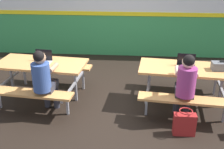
{
  "coord_description": "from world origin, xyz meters",
  "views": [
    {
      "loc": [
        0.35,
        -4.67,
        2.64
      ],
      "look_at": [
        0.0,
        0.04,
        0.55
      ],
      "focal_mm": 44.76,
      "sensor_mm": 36.0,
      "label": 1
    }
  ],
  "objects_px": {
    "picnic_table_left": "(42,71)",
    "student_nearer": "(43,78)",
    "laptop_silver": "(43,60)",
    "laptop_dark": "(186,64)",
    "toolbox_grey": "(224,66)",
    "picnic_table_right": "(185,76)",
    "tote_bag_bright": "(184,124)",
    "student_further": "(186,82)"
  },
  "relations": [
    {
      "from": "student_nearer",
      "to": "laptop_dark",
      "type": "relative_size",
      "value": 3.54
    },
    {
      "from": "picnic_table_left",
      "to": "toolbox_grey",
      "type": "xyz_separation_m",
      "value": [
        3.28,
        -0.11,
        0.24
      ]
    },
    {
      "from": "student_further",
      "to": "laptop_silver",
      "type": "xyz_separation_m",
      "value": [
        -2.54,
        0.63,
        0.08
      ]
    },
    {
      "from": "student_further",
      "to": "toolbox_grey",
      "type": "distance_m",
      "value": 0.87
    },
    {
      "from": "tote_bag_bright",
      "to": "student_nearer",
      "type": "bearing_deg",
      "value": 169.46
    },
    {
      "from": "picnic_table_left",
      "to": "picnic_table_right",
      "type": "xyz_separation_m",
      "value": [
        2.66,
        -0.04,
        0.0
      ]
    },
    {
      "from": "student_further",
      "to": "laptop_dark",
      "type": "bearing_deg",
      "value": 80.76
    },
    {
      "from": "student_further",
      "to": "picnic_table_right",
      "type": "bearing_deg",
      "value": 80.32
    },
    {
      "from": "picnic_table_right",
      "to": "student_nearer",
      "type": "relative_size",
      "value": 1.43
    },
    {
      "from": "picnic_table_left",
      "to": "laptop_dark",
      "type": "bearing_deg",
      "value": -0.12
    },
    {
      "from": "laptop_dark",
      "to": "toolbox_grey",
      "type": "relative_size",
      "value": 0.85
    },
    {
      "from": "laptop_silver",
      "to": "student_nearer",
      "type": "bearing_deg",
      "value": -72.85
    },
    {
      "from": "laptop_silver",
      "to": "laptop_dark",
      "type": "height_order",
      "value": "same"
    },
    {
      "from": "student_further",
      "to": "student_nearer",
      "type": "bearing_deg",
      "value": 179.75
    },
    {
      "from": "picnic_table_left",
      "to": "tote_bag_bright",
      "type": "height_order",
      "value": "picnic_table_left"
    },
    {
      "from": "picnic_table_right",
      "to": "laptop_silver",
      "type": "height_order",
      "value": "laptop_silver"
    },
    {
      "from": "toolbox_grey",
      "to": "tote_bag_bright",
      "type": "xyz_separation_m",
      "value": [
        -0.75,
        -0.9,
        -0.62
      ]
    },
    {
      "from": "laptop_silver",
      "to": "toolbox_grey",
      "type": "bearing_deg",
      "value": -2.52
    },
    {
      "from": "picnic_table_right",
      "to": "tote_bag_bright",
      "type": "xyz_separation_m",
      "value": [
        -0.13,
        -0.97,
        -0.38
      ]
    },
    {
      "from": "picnic_table_right",
      "to": "student_nearer",
      "type": "height_order",
      "value": "student_nearer"
    },
    {
      "from": "student_further",
      "to": "toolbox_grey",
      "type": "xyz_separation_m",
      "value": [
        0.72,
        0.48,
        0.1
      ]
    },
    {
      "from": "laptop_dark",
      "to": "student_nearer",
      "type": "bearing_deg",
      "value": -166.7
    },
    {
      "from": "toolbox_grey",
      "to": "student_further",
      "type": "bearing_deg",
      "value": -145.96
    },
    {
      "from": "picnic_table_left",
      "to": "laptop_dark",
      "type": "height_order",
      "value": "laptop_dark"
    },
    {
      "from": "picnic_table_left",
      "to": "laptop_silver",
      "type": "distance_m",
      "value": 0.22
    },
    {
      "from": "picnic_table_left",
      "to": "student_further",
      "type": "xyz_separation_m",
      "value": [
        2.56,
        -0.59,
        0.13
      ]
    },
    {
      "from": "laptop_dark",
      "to": "laptop_silver",
      "type": "bearing_deg",
      "value": 179.12
    },
    {
      "from": "student_nearer",
      "to": "tote_bag_bright",
      "type": "relative_size",
      "value": 2.81
    },
    {
      "from": "picnic_table_right",
      "to": "student_further",
      "type": "xyz_separation_m",
      "value": [
        -0.09,
        -0.55,
        0.13
      ]
    },
    {
      "from": "toolbox_grey",
      "to": "tote_bag_bright",
      "type": "relative_size",
      "value": 0.93
    },
    {
      "from": "laptop_silver",
      "to": "tote_bag_bright",
      "type": "distance_m",
      "value": 2.78
    },
    {
      "from": "tote_bag_bright",
      "to": "picnic_table_right",
      "type": "bearing_deg",
      "value": 82.43
    },
    {
      "from": "tote_bag_bright",
      "to": "laptop_dark",
      "type": "bearing_deg",
      "value": 82.61
    },
    {
      "from": "laptop_silver",
      "to": "laptop_dark",
      "type": "bearing_deg",
      "value": -0.88
    },
    {
      "from": "student_further",
      "to": "tote_bag_bright",
      "type": "distance_m",
      "value": 0.67
    },
    {
      "from": "laptop_silver",
      "to": "toolbox_grey",
      "type": "distance_m",
      "value": 3.26
    },
    {
      "from": "picnic_table_left",
      "to": "student_nearer",
      "type": "xyz_separation_m",
      "value": [
        0.22,
        -0.58,
        0.13
      ]
    },
    {
      "from": "picnic_table_left",
      "to": "picnic_table_right",
      "type": "relative_size",
      "value": 1.0
    },
    {
      "from": "picnic_table_right",
      "to": "tote_bag_bright",
      "type": "distance_m",
      "value": 1.05
    },
    {
      "from": "laptop_silver",
      "to": "toolbox_grey",
      "type": "relative_size",
      "value": 0.85
    },
    {
      "from": "picnic_table_left",
      "to": "toolbox_grey",
      "type": "bearing_deg",
      "value": -1.89
    },
    {
      "from": "student_nearer",
      "to": "laptop_silver",
      "type": "xyz_separation_m",
      "value": [
        -0.19,
        0.62,
        0.08
      ]
    }
  ]
}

